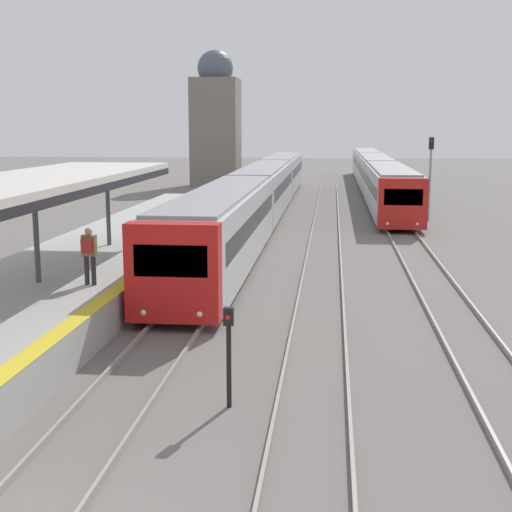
# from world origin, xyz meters

# --- Properties ---
(platform_canopy) EXTENTS (4.00, 16.79, 3.07)m
(platform_canopy) POSITION_xyz_m (-4.21, 12.15, 3.99)
(platform_canopy) COLOR beige
(platform_canopy) RESTS_ON station_platform
(person_on_platform) EXTENTS (0.40, 0.40, 1.66)m
(person_on_platform) POSITION_xyz_m (-2.61, 11.91, 2.03)
(person_on_platform) COLOR #2D2D33
(person_on_platform) RESTS_ON station_platform
(train_near) EXTENTS (2.60, 51.52, 3.11)m
(train_near) POSITION_xyz_m (0.00, 36.60, 1.72)
(train_near) COLOR red
(train_near) RESTS_ON ground_plane
(train_far) EXTENTS (2.55, 49.35, 3.03)m
(train_far) POSITION_xyz_m (7.91, 54.36, 1.68)
(train_far) COLOR red
(train_far) RESTS_ON ground_plane
(signal_post_near) EXTENTS (0.20, 0.21, 2.05)m
(signal_post_near) POSITION_xyz_m (2.28, 5.92, 1.26)
(signal_post_near) COLOR black
(signal_post_near) RESTS_ON ground_plane
(signal_mast_far) EXTENTS (0.28, 0.29, 4.92)m
(signal_mast_far) POSITION_xyz_m (9.97, 35.43, 3.10)
(signal_mast_far) COLOR gray
(signal_mast_far) RESTS_ON ground_plane
(distant_domed_building) EXTENTS (4.28, 4.28, 12.45)m
(distant_domed_building) POSITION_xyz_m (-6.65, 59.24, 5.91)
(distant_domed_building) COLOR slate
(distant_domed_building) RESTS_ON ground_plane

